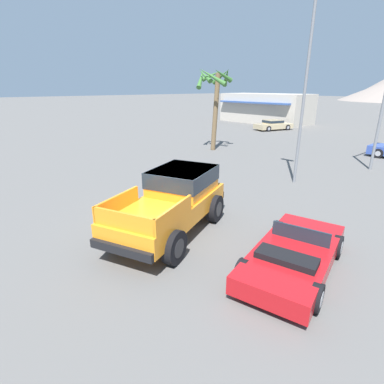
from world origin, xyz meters
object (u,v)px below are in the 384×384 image
object	(u,v)px
red_convertible_car	(294,256)
orange_pickup_truck	(175,197)
palm_tree_tall	(214,88)
street_lamp_post	(307,76)
parked_car_tan	(273,125)

from	to	relation	value
red_convertible_car	orange_pickup_truck	bearing A→B (deg)	176.64
orange_pickup_truck	palm_tree_tall	size ratio (longest dim) A/B	0.92
street_lamp_post	orange_pickup_truck	bearing A→B (deg)	-88.94
orange_pickup_truck	palm_tree_tall	world-z (taller)	palm_tree_tall
red_convertible_car	palm_tree_tall	distance (m)	16.83
orange_pickup_truck	street_lamp_post	xyz separation A→B (m)	(-0.15, 7.96, 4.01)
parked_car_tan	palm_tree_tall	xyz separation A→B (m)	(3.60, -13.29, 4.00)
parked_car_tan	orange_pickup_truck	bearing A→B (deg)	-45.48
parked_car_tan	street_lamp_post	size ratio (longest dim) A/B	0.53
parked_car_tan	street_lamp_post	bearing A→B (deg)	-35.44
palm_tree_tall	orange_pickup_truck	bearing A→B (deg)	-50.44
orange_pickup_truck	red_convertible_car	size ratio (longest dim) A/B	1.21
palm_tree_tall	street_lamp_post	bearing A→B (deg)	-17.79
orange_pickup_truck	street_lamp_post	world-z (taller)	street_lamp_post
parked_car_tan	palm_tree_tall	size ratio (longest dim) A/B	0.76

